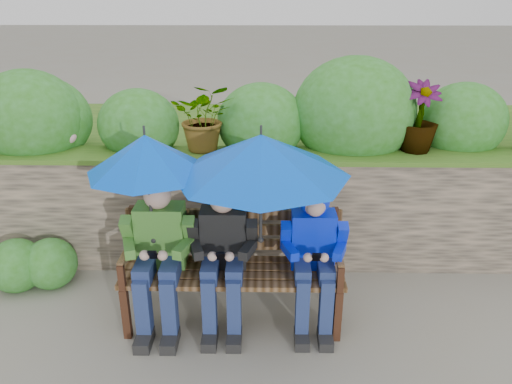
{
  "coord_description": "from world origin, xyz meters",
  "views": [
    {
      "loc": [
        0.06,
        -3.24,
        2.34
      ],
      "look_at": [
        0.0,
        0.1,
        0.95
      ],
      "focal_mm": 35.0,
      "sensor_mm": 36.0,
      "label": 1
    }
  ],
  "objects_px": {
    "umbrella_right": "(261,155)",
    "boy_middle": "(223,251)",
    "park_bench": "(233,260)",
    "boy_left": "(159,249)",
    "boy_right": "(314,247)",
    "umbrella_left": "(146,154)"
  },
  "relations": [
    {
      "from": "umbrella_right",
      "to": "boy_middle",
      "type": "bearing_deg",
      "value": 177.27
    },
    {
      "from": "park_bench",
      "to": "boy_left",
      "type": "height_order",
      "value": "boy_left"
    },
    {
      "from": "park_bench",
      "to": "umbrella_right",
      "type": "xyz_separation_m",
      "value": [
        0.2,
        -0.08,
        0.84
      ]
    },
    {
      "from": "park_bench",
      "to": "boy_middle",
      "type": "xyz_separation_m",
      "value": [
        -0.07,
        -0.07,
        0.12
      ]
    },
    {
      "from": "park_bench",
      "to": "boy_left",
      "type": "xyz_separation_m",
      "value": [
        -0.52,
        -0.07,
        0.13
      ]
    },
    {
      "from": "boy_right",
      "to": "umbrella_left",
      "type": "bearing_deg",
      "value": -179.62
    },
    {
      "from": "boy_left",
      "to": "umbrella_left",
      "type": "height_order",
      "value": "umbrella_left"
    },
    {
      "from": "boy_middle",
      "to": "boy_right",
      "type": "relative_size",
      "value": 1.02
    },
    {
      "from": "boy_right",
      "to": "umbrella_left",
      "type": "height_order",
      "value": "umbrella_left"
    },
    {
      "from": "park_bench",
      "to": "umbrella_left",
      "type": "height_order",
      "value": "umbrella_left"
    },
    {
      "from": "boy_middle",
      "to": "boy_right",
      "type": "distance_m",
      "value": 0.64
    },
    {
      "from": "park_bench",
      "to": "boy_left",
      "type": "relative_size",
      "value": 1.43
    },
    {
      "from": "boy_right",
      "to": "umbrella_right",
      "type": "height_order",
      "value": "umbrella_right"
    },
    {
      "from": "umbrella_left",
      "to": "boy_middle",
      "type": "bearing_deg",
      "value": -0.8
    },
    {
      "from": "park_bench",
      "to": "boy_middle",
      "type": "height_order",
      "value": "boy_middle"
    },
    {
      "from": "park_bench",
      "to": "boy_middle",
      "type": "relative_size",
      "value": 1.48
    },
    {
      "from": "park_bench",
      "to": "umbrella_right",
      "type": "relative_size",
      "value": 1.33
    },
    {
      "from": "park_bench",
      "to": "boy_middle",
      "type": "distance_m",
      "value": 0.15
    },
    {
      "from": "park_bench",
      "to": "boy_right",
      "type": "relative_size",
      "value": 1.51
    },
    {
      "from": "umbrella_right",
      "to": "boy_left",
      "type": "bearing_deg",
      "value": 179.29
    },
    {
      "from": "park_bench",
      "to": "boy_right",
      "type": "bearing_deg",
      "value": -5.58
    },
    {
      "from": "boy_middle",
      "to": "boy_right",
      "type": "bearing_deg",
      "value": 1.27
    }
  ]
}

